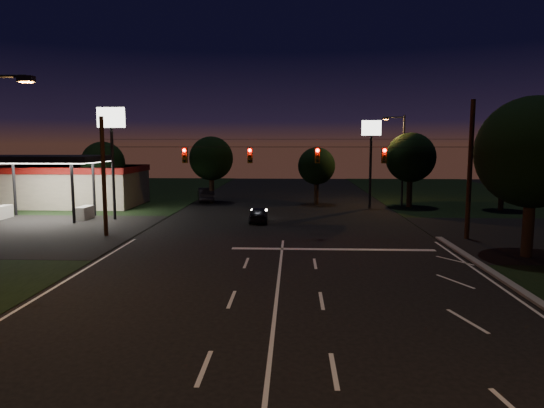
# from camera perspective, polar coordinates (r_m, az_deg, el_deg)

# --- Properties ---
(ground) EXTENTS (140.00, 140.00, 0.00)m
(ground) POSITION_cam_1_polar(r_m,az_deg,el_deg) (17.84, 0.28, -13.25)
(ground) COLOR black
(ground) RESTS_ON ground
(cross_street_left) EXTENTS (20.00, 16.00, 0.02)m
(cross_street_left) POSITION_cam_1_polar(r_m,az_deg,el_deg) (39.19, -29.34, -2.93)
(cross_street_left) COLOR black
(cross_street_left) RESTS_ON ground
(center_line) EXTENTS (0.14, 40.00, 0.01)m
(center_line) POSITION_cam_1_polar(r_m,az_deg,el_deg) (12.40, -0.91, -22.89)
(center_line) COLOR silver
(center_line) RESTS_ON ground
(stop_bar) EXTENTS (12.00, 0.50, 0.01)m
(stop_bar) POSITION_cam_1_polar(r_m,az_deg,el_deg) (28.98, 7.16, -5.31)
(stop_bar) COLOR silver
(stop_bar) RESTS_ON ground
(utility_pole_right) EXTENTS (0.30, 0.30, 9.00)m
(utility_pole_right) POSITION_cam_1_polar(r_m,az_deg,el_deg) (34.25, 21.90, -3.86)
(utility_pole_right) COLOR black
(utility_pole_right) RESTS_ON ground
(utility_pole_left) EXTENTS (0.28, 0.28, 8.00)m
(utility_pole_left) POSITION_cam_1_polar(r_m,az_deg,el_deg) (34.71, -18.92, -3.59)
(utility_pole_left) COLOR black
(utility_pole_left) RESTS_ON ground
(signal_span) EXTENTS (24.00, 0.40, 1.56)m
(signal_span) POSITION_cam_1_polar(r_m,az_deg,el_deg) (31.69, 1.37, 5.83)
(signal_span) COLOR black
(signal_span) RESTS_ON ground
(gas_station) EXTENTS (14.20, 16.10, 5.25)m
(gas_station) POSITION_cam_1_polar(r_m,az_deg,el_deg) (52.35, -22.95, 2.35)
(gas_station) COLOR gray
(gas_station) RESTS_ON ground
(pole_sign_left_near) EXTENTS (2.20, 0.30, 9.10)m
(pole_sign_left_near) POSITION_cam_1_polar(r_m,az_deg,el_deg) (41.41, -18.35, 7.81)
(pole_sign_left_near) COLOR black
(pole_sign_left_near) RESTS_ON ground
(pole_sign_right) EXTENTS (1.80, 0.30, 8.40)m
(pole_sign_right) POSITION_cam_1_polar(r_m,az_deg,el_deg) (47.29, 11.58, 6.99)
(pole_sign_right) COLOR black
(pole_sign_right) RESTS_ON ground
(street_light_right_far) EXTENTS (2.20, 0.35, 9.00)m
(street_light_right_far) POSITION_cam_1_polar(r_m,az_deg,el_deg) (49.86, 14.88, 5.75)
(street_light_right_far) COLOR black
(street_light_right_far) RESTS_ON ground
(tree_right_near) EXTENTS (6.00, 6.00, 8.76)m
(tree_right_near) POSITION_cam_1_polar(r_m,az_deg,el_deg) (29.81, 28.26, 5.24)
(tree_right_near) COLOR black
(tree_right_near) RESTS_ON ground
(tree_far_a) EXTENTS (4.20, 4.20, 6.42)m
(tree_far_a) POSITION_cam_1_polar(r_m,az_deg,el_deg) (50.44, -19.19, 4.49)
(tree_far_a) COLOR black
(tree_far_a) RESTS_ON ground
(tree_far_b) EXTENTS (4.60, 4.60, 6.98)m
(tree_far_b) POSITION_cam_1_polar(r_m,az_deg,el_deg) (51.60, -7.11, 5.27)
(tree_far_b) COLOR black
(tree_far_b) RESTS_ON ground
(tree_far_c) EXTENTS (3.80, 3.80, 5.86)m
(tree_far_c) POSITION_cam_1_polar(r_m,az_deg,el_deg) (49.93, 5.28, 4.42)
(tree_far_c) COLOR black
(tree_far_c) RESTS_ON ground
(tree_far_d) EXTENTS (4.80, 4.80, 7.30)m
(tree_far_d) POSITION_cam_1_polar(r_m,az_deg,el_deg) (49.20, 15.98, 5.22)
(tree_far_d) COLOR black
(tree_far_d) RESTS_ON ground
(tree_far_e) EXTENTS (4.00, 4.00, 6.18)m
(tree_far_e) POSITION_cam_1_polar(r_m,az_deg,el_deg) (49.79, 25.50, 4.00)
(tree_far_e) COLOR black
(tree_far_e) RESTS_ON ground
(car_oncoming_a) EXTENTS (1.61, 3.70, 1.24)m
(car_oncoming_a) POSITION_cam_1_polar(r_m,az_deg,el_deg) (38.55, -1.61, -1.23)
(car_oncoming_a) COLOR black
(car_oncoming_a) RESTS_ON ground
(car_oncoming_b) EXTENTS (2.63, 4.77, 1.49)m
(car_oncoming_b) POSITION_cam_1_polar(r_m,az_deg,el_deg) (53.01, -7.81, 1.12)
(car_oncoming_b) COLOR black
(car_oncoming_b) RESTS_ON ground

